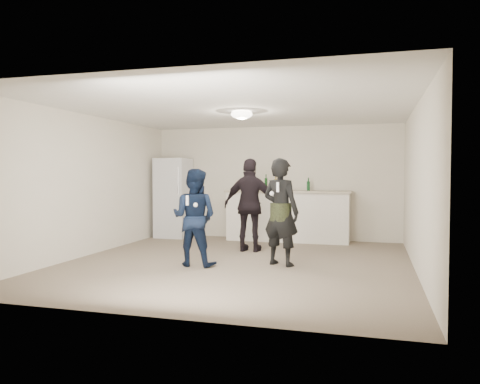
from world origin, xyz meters
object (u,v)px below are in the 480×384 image
(counter, at_px, (288,217))
(spectator, at_px, (251,205))
(fridge, at_px, (173,198))
(shaker, at_px, (265,187))
(woman, at_px, (281,212))
(man, at_px, (194,217))

(counter, distance_m, spectator, 1.61)
(fridge, height_order, shaker, fridge)
(woman, bearing_deg, shaker, -50.74)
(shaker, bearing_deg, fridge, 178.91)
(counter, height_order, fridge, fridge)
(shaker, distance_m, woman, 2.70)
(counter, distance_m, woman, 2.71)
(woman, bearing_deg, fridge, -19.66)
(shaker, height_order, spectator, spectator)
(fridge, height_order, spectator, fridge)
(fridge, bearing_deg, shaker, -1.09)
(shaker, height_order, woman, woman)
(shaker, distance_m, spectator, 1.43)
(fridge, bearing_deg, man, -60.56)
(man, relative_size, spectator, 0.88)
(counter, xyz_separation_m, spectator, (-0.43, -1.51, 0.34))
(shaker, distance_m, man, 3.01)
(fridge, xyz_separation_m, shaker, (2.16, -0.04, 0.28))
(counter, relative_size, man, 1.70)
(counter, height_order, man, man)
(fridge, distance_m, spectator, 2.63)
(spectator, bearing_deg, woman, 125.64)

